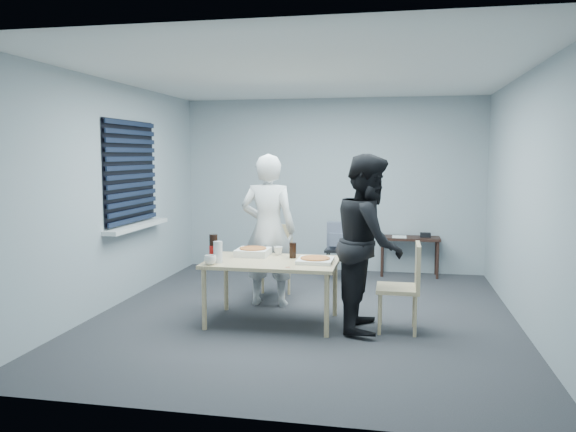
% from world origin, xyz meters
% --- Properties ---
extents(room, '(5.00, 5.00, 5.00)m').
position_xyz_m(room, '(-2.20, 0.40, 1.44)').
color(room, '#2E2E33').
rests_on(room, ground).
extents(dining_table, '(1.36, 0.86, 0.66)m').
position_xyz_m(dining_table, '(-0.29, -0.35, 0.60)').
color(dining_table, beige).
rests_on(dining_table, ground).
extents(chair_far, '(0.42, 0.42, 0.89)m').
position_xyz_m(chair_far, '(-0.52, 0.77, 0.51)').
color(chair_far, beige).
rests_on(chair_far, ground).
extents(chair_right, '(0.42, 0.42, 0.89)m').
position_xyz_m(chair_right, '(1.08, -0.38, 0.51)').
color(chair_right, beige).
rests_on(chair_right, ground).
extents(person_white, '(0.65, 0.42, 1.77)m').
position_xyz_m(person_white, '(-0.49, 0.34, 0.89)').
color(person_white, silver).
rests_on(person_white, ground).
extents(person_black, '(0.47, 0.86, 1.77)m').
position_xyz_m(person_black, '(0.70, -0.36, 0.89)').
color(person_black, black).
rests_on(person_black, ground).
extents(side_table, '(0.86, 0.38, 0.57)m').
position_xyz_m(side_table, '(1.17, 2.28, 0.49)').
color(side_table, '#321C16').
rests_on(side_table, ground).
extents(stool, '(0.32, 0.32, 0.45)m').
position_xyz_m(stool, '(0.16, 1.76, 0.34)').
color(stool, black).
rests_on(stool, ground).
extents(backpack, '(0.27, 0.20, 0.38)m').
position_xyz_m(backpack, '(0.16, 1.75, 0.63)').
color(backpack, slate).
rests_on(backpack, stool).
extents(pizza_box_a, '(0.35, 0.35, 0.09)m').
position_xyz_m(pizza_box_a, '(-0.56, -0.10, 0.70)').
color(pizza_box_a, white).
rests_on(pizza_box_a, dining_table).
extents(pizza_box_b, '(0.36, 0.36, 0.05)m').
position_xyz_m(pizza_box_b, '(0.16, -0.36, 0.69)').
color(pizza_box_b, white).
rests_on(pizza_box_b, dining_table).
extents(mug_a, '(0.17, 0.17, 0.10)m').
position_xyz_m(mug_a, '(-0.86, -0.68, 0.71)').
color(mug_a, white).
rests_on(mug_a, dining_table).
extents(mug_b, '(0.10, 0.10, 0.09)m').
position_xyz_m(mug_b, '(-0.30, -0.02, 0.71)').
color(mug_b, white).
rests_on(mug_b, dining_table).
extents(cola_glass, '(0.08, 0.08, 0.17)m').
position_xyz_m(cola_glass, '(-0.11, -0.17, 0.75)').
color(cola_glass, black).
rests_on(cola_glass, dining_table).
extents(soda_bottle, '(0.09, 0.09, 0.28)m').
position_xyz_m(soda_bottle, '(-0.87, -0.52, 0.80)').
color(soda_bottle, black).
rests_on(soda_bottle, dining_table).
extents(plastic_cups, '(0.12, 0.12, 0.22)m').
position_xyz_m(plastic_cups, '(-0.81, -0.56, 0.77)').
color(plastic_cups, silver).
rests_on(plastic_cups, dining_table).
extents(rubber_band, '(0.05, 0.05, 0.00)m').
position_xyz_m(rubber_band, '(-0.07, -0.67, 0.66)').
color(rubber_band, red).
rests_on(rubber_band, dining_table).
extents(papers, '(0.29, 0.33, 0.00)m').
position_xyz_m(papers, '(1.02, 2.25, 0.57)').
color(papers, white).
rests_on(papers, side_table).
extents(black_box, '(0.16, 0.13, 0.06)m').
position_xyz_m(black_box, '(1.39, 2.29, 0.60)').
color(black_box, black).
rests_on(black_box, side_table).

